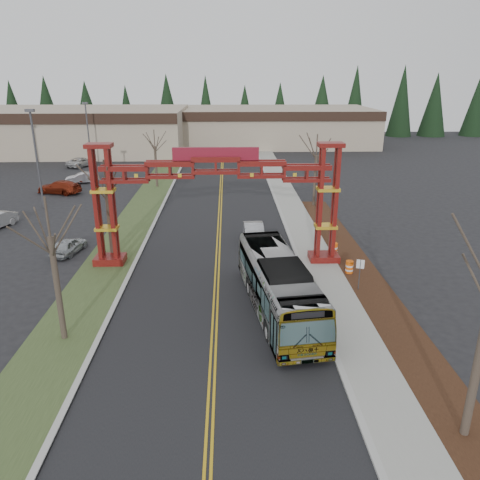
{
  "coord_description": "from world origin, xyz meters",
  "views": [
    {
      "loc": [
        0.81,
        -14.55,
        13.43
      ],
      "look_at": [
        1.55,
        12.89,
        3.61
      ],
      "focal_mm": 35.0,
      "sensor_mm": 36.0,
      "label": 1
    }
  ],
  "objects_px": {
    "retail_building_east": "(273,126)",
    "bare_tree_median_mid": "(106,189)",
    "retail_building_west": "(56,130)",
    "parked_car_mid_a": "(59,187)",
    "parked_car_near_a": "(69,246)",
    "barrel_north": "(332,232)",
    "silver_sedan": "(254,233)",
    "parked_car_far_a": "(82,178)",
    "bare_tree_median_far": "(155,147)",
    "bare_tree_median_near": "(50,238)",
    "barrel_south": "(349,268)",
    "gateway_arch": "(216,184)",
    "barrel_mid": "(334,250)",
    "bare_tree_right_far": "(316,156)",
    "transit_bus": "(278,285)",
    "street_sign": "(360,269)",
    "light_pole_near": "(36,152)",
    "light_pole_far": "(88,129)"
  },
  "relations": [
    {
      "from": "parked_car_far_a",
      "to": "retail_building_east",
      "type": "bearing_deg",
      "value": 126.19
    },
    {
      "from": "gateway_arch",
      "to": "barrel_north",
      "type": "distance_m",
      "value": 12.51
    },
    {
      "from": "light_pole_far",
      "to": "barrel_north",
      "type": "relative_size",
      "value": 9.66
    },
    {
      "from": "bare_tree_right_far",
      "to": "parked_car_mid_a",
      "type": "bearing_deg",
      "value": 167.66
    },
    {
      "from": "parked_car_far_a",
      "to": "bare_tree_median_far",
      "type": "xyz_separation_m",
      "value": [
        10.0,
        -2.45,
        4.33
      ]
    },
    {
      "from": "gateway_arch",
      "to": "bare_tree_median_near",
      "type": "xyz_separation_m",
      "value": [
        -8.0,
        -10.5,
        -0.24
      ]
    },
    {
      "from": "transit_bus",
      "to": "barrel_mid",
      "type": "bearing_deg",
      "value": 51.49
    },
    {
      "from": "light_pole_near",
      "to": "retail_building_west",
      "type": "bearing_deg",
      "value": 106.5
    },
    {
      "from": "retail_building_east",
      "to": "barrel_mid",
      "type": "height_order",
      "value": "retail_building_east"
    },
    {
      "from": "retail_building_east",
      "to": "parked_car_near_a",
      "type": "relative_size",
      "value": 10.05
    },
    {
      "from": "bare_tree_median_far",
      "to": "barrel_north",
      "type": "bearing_deg",
      "value": -47.62
    },
    {
      "from": "retail_building_west",
      "to": "parked_car_near_a",
      "type": "height_order",
      "value": "retail_building_west"
    },
    {
      "from": "gateway_arch",
      "to": "bare_tree_median_near",
      "type": "bearing_deg",
      "value": -127.32
    },
    {
      "from": "retail_building_west",
      "to": "parked_car_mid_a",
      "type": "xyz_separation_m",
      "value": [
        10.97,
        -32.06,
        -2.99
      ]
    },
    {
      "from": "parked_car_mid_a",
      "to": "bare_tree_median_mid",
      "type": "distance_m",
      "value": 24.24
    },
    {
      "from": "retail_building_west",
      "to": "bare_tree_median_far",
      "type": "height_order",
      "value": "retail_building_west"
    },
    {
      "from": "gateway_arch",
      "to": "barrel_mid",
      "type": "bearing_deg",
      "value": 6.93
    },
    {
      "from": "barrel_north",
      "to": "retail_building_west",
      "type": "bearing_deg",
      "value": 129.39
    },
    {
      "from": "bare_tree_median_mid",
      "to": "barrel_south",
      "type": "relative_size",
      "value": 7.59
    },
    {
      "from": "silver_sedan",
      "to": "barrel_north",
      "type": "height_order",
      "value": "silver_sedan"
    },
    {
      "from": "parked_car_near_a",
      "to": "barrel_mid",
      "type": "relative_size",
      "value": 3.57
    },
    {
      "from": "retail_building_east",
      "to": "bare_tree_median_mid",
      "type": "height_order",
      "value": "bare_tree_median_mid"
    },
    {
      "from": "bare_tree_median_mid",
      "to": "barrel_south",
      "type": "xyz_separation_m",
      "value": [
        17.34,
        -3.27,
        -5.02
      ]
    },
    {
      "from": "silver_sedan",
      "to": "bare_tree_median_near",
      "type": "height_order",
      "value": "bare_tree_median_near"
    },
    {
      "from": "silver_sedan",
      "to": "parked_car_mid_a",
      "type": "xyz_separation_m",
      "value": [
        -22.01,
        17.29,
        0.01
      ]
    },
    {
      "from": "parked_car_mid_a",
      "to": "barrel_south",
      "type": "height_order",
      "value": "parked_car_mid_a"
    },
    {
      "from": "gateway_arch",
      "to": "street_sign",
      "type": "height_order",
      "value": "gateway_arch"
    },
    {
      "from": "parked_car_far_a",
      "to": "barrel_south",
      "type": "xyz_separation_m",
      "value": [
        27.34,
        -29.86,
        -0.17
      ]
    },
    {
      "from": "silver_sedan",
      "to": "bare_tree_median_mid",
      "type": "xyz_separation_m",
      "value": [
        -10.98,
        -3.77,
        4.77
      ]
    },
    {
      "from": "retail_building_east",
      "to": "bare_tree_median_mid",
      "type": "bearing_deg",
      "value": -106.41
    },
    {
      "from": "light_pole_near",
      "to": "transit_bus",
      "type": "bearing_deg",
      "value": -46.38
    },
    {
      "from": "retail_building_east",
      "to": "parked_car_near_a",
      "type": "height_order",
      "value": "retail_building_east"
    },
    {
      "from": "parked_car_far_a",
      "to": "light_pole_far",
      "type": "bearing_deg",
      "value": 175.2
    },
    {
      "from": "transit_bus",
      "to": "barrel_mid",
      "type": "height_order",
      "value": "transit_bus"
    },
    {
      "from": "retail_building_west",
      "to": "transit_bus",
      "type": "xyz_separation_m",
      "value": [
        33.73,
        -61.66,
        -2.08
      ]
    },
    {
      "from": "gateway_arch",
      "to": "barrel_south",
      "type": "height_order",
      "value": "gateway_arch"
    },
    {
      "from": "bare_tree_median_mid",
      "to": "bare_tree_median_near",
      "type": "bearing_deg",
      "value": -90.0
    },
    {
      "from": "bare_tree_median_mid",
      "to": "barrel_north",
      "type": "height_order",
      "value": "bare_tree_median_mid"
    },
    {
      "from": "gateway_arch",
      "to": "street_sign",
      "type": "xyz_separation_m",
      "value": [
        9.28,
        -5.1,
        -4.41
      ]
    },
    {
      "from": "parked_car_near_a",
      "to": "bare_tree_median_near",
      "type": "bearing_deg",
      "value": 118.36
    },
    {
      "from": "transit_bus",
      "to": "street_sign",
      "type": "xyz_separation_m",
      "value": [
        5.55,
        2.6,
        -0.11
      ]
    },
    {
      "from": "barrel_north",
      "to": "bare_tree_median_mid",
      "type": "bearing_deg",
      "value": -165.51
    },
    {
      "from": "retail_building_west",
      "to": "parked_car_near_a",
      "type": "distance_m",
      "value": 54.95
    },
    {
      "from": "bare_tree_median_far",
      "to": "street_sign",
      "type": "bearing_deg",
      "value": -60.12
    },
    {
      "from": "parked_car_mid_a",
      "to": "parked_car_far_a",
      "type": "distance_m",
      "value": 5.63
    },
    {
      "from": "bare_tree_right_far",
      "to": "gateway_arch",
      "type": "bearing_deg",
      "value": -122.76
    },
    {
      "from": "parked_car_far_a",
      "to": "bare_tree_median_near",
      "type": "bearing_deg",
      "value": 0.01
    },
    {
      "from": "silver_sedan",
      "to": "light_pole_far",
      "type": "bearing_deg",
      "value": 121.35
    },
    {
      "from": "retail_building_east",
      "to": "street_sign",
      "type": "height_order",
      "value": "retail_building_east"
    },
    {
      "from": "gateway_arch",
      "to": "light_pole_far",
      "type": "xyz_separation_m",
      "value": [
        -20.22,
        40.06,
        -0.57
      ]
    }
  ]
}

